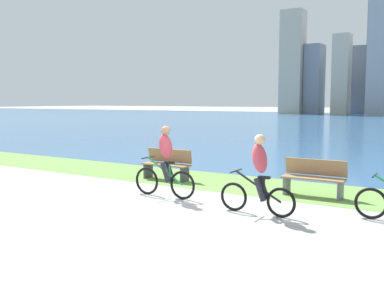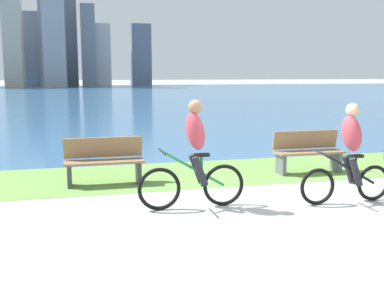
% 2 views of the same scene
% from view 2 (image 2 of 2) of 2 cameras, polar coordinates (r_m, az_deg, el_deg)
% --- Properties ---
extents(ground_plane, '(300.00, 300.00, 0.00)m').
position_cam_2_polar(ground_plane, '(6.93, 12.36, -9.15)').
color(ground_plane, '#9E9E99').
extents(grass_strip_bayside, '(120.00, 2.59, 0.01)m').
position_cam_2_polar(grass_strip_bayside, '(9.90, 3.82, -3.50)').
color(grass_strip_bayside, '#6B9947').
rests_on(grass_strip_bayside, ground).
extents(bay_water_surface, '(300.00, 75.51, 0.00)m').
position_cam_2_polar(bay_water_surface, '(48.39, -10.56, 6.17)').
color(bay_water_surface, '#386693').
rests_on(bay_water_surface, ground).
extents(cyclist_lead, '(1.72, 0.52, 1.72)m').
position_cam_2_polar(cyclist_lead, '(7.11, 0.28, -1.45)').
color(cyclist_lead, black).
rests_on(cyclist_lead, ground).
extents(cyclist_trailing, '(1.64, 0.52, 1.65)m').
position_cam_2_polar(cyclist_trailing, '(7.84, 19.16, -1.11)').
color(cyclist_trailing, black).
rests_on(cyclist_trailing, ground).
extents(bench_near_path, '(1.50, 0.47, 0.90)m').
position_cam_2_polar(bench_near_path, '(10.08, 14.34, -0.96)').
color(bench_near_path, olive).
rests_on(bench_near_path, ground).
extents(bench_far_along_path, '(1.50, 0.47, 0.90)m').
position_cam_2_polar(bench_far_along_path, '(8.89, -10.97, -2.13)').
color(bench_far_along_path, olive).
rests_on(bench_far_along_path, ground).
extents(city_skyline_far_shore, '(32.50, 11.62, 22.12)m').
position_cam_2_polar(city_skyline_far_shore, '(77.95, -18.24, 12.55)').
color(city_skyline_far_shore, '#ADA899').
rests_on(city_skyline_far_shore, ground).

